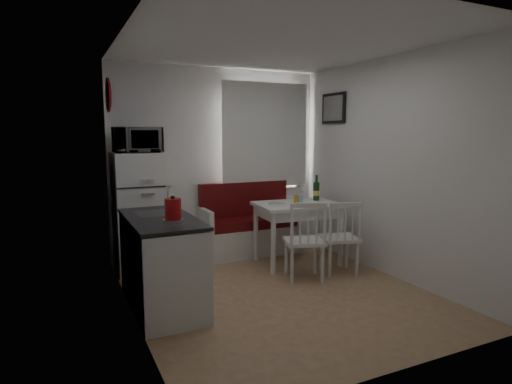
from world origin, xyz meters
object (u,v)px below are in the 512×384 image
Objects in this scene: bench at (249,230)px; kitchen_counter at (162,261)px; dining_table at (298,210)px; chair_right at (344,230)px; chair_left at (309,232)px; wine_bottle at (316,188)px; kettle at (173,210)px; fridge at (139,212)px; microwave at (137,140)px.

kitchen_counter is at bearing -139.01° from bench.
chair_right is (0.25, -0.66, -0.15)m from dining_table.
chair_left is at bearing -0.23° from kitchen_counter.
chair_left reaches higher than chair_right.
bench is 1.52m from chair_right.
chair_right is 1.48× the size of wine_bottle.
chair_left is (-0.25, -0.67, -0.13)m from dining_table.
kettle is (-1.90, -0.97, 0.31)m from dining_table.
wine_bottle is (2.25, 1.07, -0.05)m from kettle.
dining_table is at bearing 125.78° from chair_right.
fridge is 1.58m from kettle.
microwave is at bearing 91.14° from kettle.
bench is at bearing 6.02° from microwave.
fridge reaches higher than chair_left.
chair_right is 2.70m from microwave.
dining_table is 2.15m from kettle.
dining_table is at bearing -164.05° from wine_bottle.
bench is (1.56, 1.36, -0.12)m from kitchen_counter.
kitchen_counter is 0.90× the size of fridge.
kitchen_counter is 2.07m from dining_table.
bench is 1.14m from wine_bottle.
microwave is (-1.54, -0.16, 1.29)m from bench.
chair_left is at bearing 10.38° from kettle.
fridge is at bearing 168.43° from dining_table.
chair_right is at bearing 18.54° from chair_left.
wine_bottle is (0.35, 0.10, 0.26)m from dining_table.
dining_table is 2.06× the size of chair_left.
fridge is (-1.68, 1.25, 0.16)m from chair_left.
kettle is at bearing -151.48° from chair_left.
kitchen_counter is at bearing -90.94° from microwave.
microwave is at bearing 166.28° from chair_right.
microwave is at bearing 169.19° from wine_bottle.
chair_left reaches higher than dining_table.
kitchen_counter is 2.41× the size of chair_left.
chair_right is at bearing -65.04° from bench.
chair_right is 0.94× the size of microwave.
chair_left is at bearing -35.64° from microwave.
bench is at bearing 113.72° from chair_left.
fridge is (0.02, 1.24, 0.28)m from kitchen_counter.
bench is 1.39m from chair_left.
microwave reaches higher than dining_table.
wine_bottle is at bearing 70.09° from chair_left.
fridge reaches higher than kettle.
kitchen_counter is 2.56× the size of chair_right.
chair_right reaches higher than dining_table.
microwave reaches higher than fridge.
kettle is at bearing -88.89° from fridge.
dining_table is (1.94, 0.66, 0.26)m from kitchen_counter.
kitchen_counter is at bearing 99.13° from kettle.
chair_left is 1.73m from kettle.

